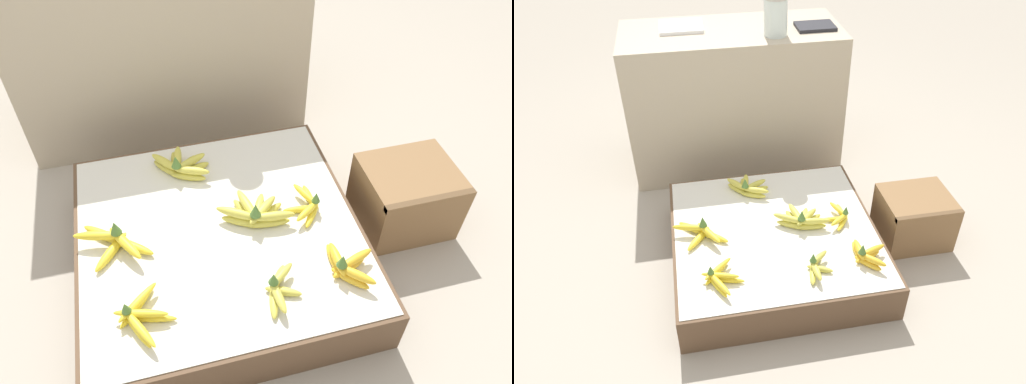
{
  "view_description": "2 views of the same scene",
  "coord_description": "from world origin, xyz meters",
  "views": [
    {
      "loc": [
        -0.15,
        -1.06,
        1.47
      ],
      "look_at": [
        0.13,
        0.01,
        0.33
      ],
      "focal_mm": 35.0,
      "sensor_mm": 36.0,
      "label": 1
    },
    {
      "loc": [
        -0.34,
        -1.7,
        1.72
      ],
      "look_at": [
        -0.01,
        0.08,
        0.35
      ],
      "focal_mm": 35.0,
      "sensor_mm": 36.0,
      "label": 2
    }
  ],
  "objects": [
    {
      "name": "wooden_crate",
      "position": [
        0.71,
        0.03,
        0.13
      ],
      "size": [
        0.33,
        0.29,
        0.25
      ],
      "color": "olive",
      "rests_on": "ground_plane"
    },
    {
      "name": "banana_bunch_front_right",
      "position": [
        0.35,
        -0.27,
        0.22
      ],
      "size": [
        0.15,
        0.2,
        0.1
      ],
      "color": "gold",
      "rests_on": "display_platform"
    },
    {
      "name": "display_platform",
      "position": [
        0.0,
        0.0,
        0.09
      ],
      "size": [
        0.94,
        0.92,
        0.19
      ],
      "color": "brown",
      "rests_on": "ground_plane"
    },
    {
      "name": "foam_tray_white",
      "position": [
        -0.32,
        1.0,
        0.82
      ],
      "size": [
        0.23,
        0.21,
        0.02
      ],
      "color": "white",
      "rests_on": "back_vendor_table"
    },
    {
      "name": "ground_plane",
      "position": [
        0.0,
        0.0,
        0.0
      ],
      "size": [
        10.0,
        10.0,
        0.0
      ],
      "primitive_type": "plane",
      "color": "#A89E8E"
    },
    {
      "name": "banana_bunch_front_left",
      "position": [
        -0.28,
        -0.27,
        0.21
      ],
      "size": [
        0.18,
        0.23,
        0.09
      ],
      "color": "yellow",
      "rests_on": "display_platform"
    },
    {
      "name": "banana_bunch_back_midleft",
      "position": [
        -0.08,
        0.31,
        0.22
      ],
      "size": [
        0.22,
        0.19,
        0.11
      ],
      "color": "gold",
      "rests_on": "display_platform"
    },
    {
      "name": "banana_bunch_middle_midright",
      "position": [
        0.13,
        0.01,
        0.22
      ],
      "size": [
        0.26,
        0.17,
        0.11
      ],
      "color": "gold",
      "rests_on": "display_platform"
    },
    {
      "name": "banana_bunch_middle_left",
      "position": [
        -0.34,
        0.01,
        0.22
      ],
      "size": [
        0.25,
        0.22,
        0.11
      ],
      "color": "yellow",
      "rests_on": "display_platform"
    },
    {
      "name": "foam_tray_dark",
      "position": [
        0.39,
        0.87,
        0.82
      ],
      "size": [
        0.21,
        0.15,
        0.02
      ],
      "color": "#232328",
      "rests_on": "back_vendor_table"
    },
    {
      "name": "banana_bunch_front_midright",
      "position": [
        0.12,
        -0.29,
        0.22
      ],
      "size": [
        0.12,
        0.19,
        0.09
      ],
      "color": "gold",
      "rests_on": "display_platform"
    },
    {
      "name": "glass_jar",
      "position": [
        0.16,
        0.8,
        0.91
      ],
      "size": [
        0.13,
        0.13,
        0.21
      ],
      "color": "silver",
      "rests_on": "back_vendor_table"
    },
    {
      "name": "banana_bunch_middle_right",
      "position": [
        0.32,
        0.01,
        0.21
      ],
      "size": [
        0.14,
        0.2,
        0.09
      ],
      "color": "yellow",
      "rests_on": "display_platform"
    },
    {
      "name": "back_vendor_table",
      "position": [
        -0.06,
        0.94,
        0.4
      ],
      "size": [
        1.19,
        0.53,
        0.81
      ],
      "color": "tan",
      "rests_on": "ground_plane"
    }
  ]
}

